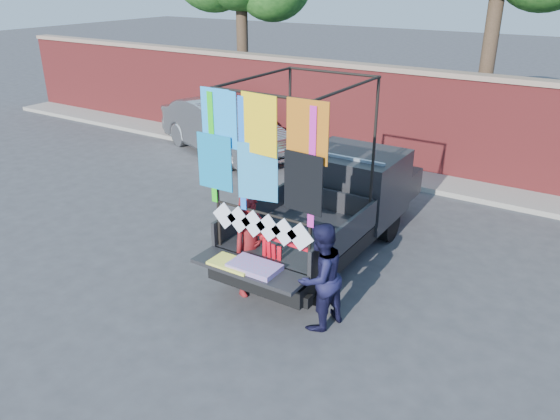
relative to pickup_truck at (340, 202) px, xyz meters
The scene contains 8 objects.
ground 2.46m from the pickup_truck, 90.44° to the right, with size 90.00×90.00×0.00m, color #38383A.
brick_wall 4.72m from the pickup_truck, 90.22° to the left, with size 30.00×0.45×2.61m.
curb 4.06m from the pickup_truck, 90.26° to the left, with size 30.00×1.20×0.12m, color gray.
pickup_truck is the anchor object (origin of this frame).
sedan 6.25m from the pickup_truck, 148.47° to the left, with size 1.61×4.62×1.52m, color #A4A7AA.
woman 2.39m from the pickup_truck, 98.58° to the right, with size 0.61×0.40×1.66m, color maroon.
man 2.76m from the pickup_truck, 68.88° to the right, with size 0.79×0.61×1.62m, color black.
streamer_bundle 2.49m from the pickup_truck, 85.30° to the right, with size 1.04×0.12×0.71m.
Camera 1 is at (4.14, -6.18, 4.73)m, focal length 35.00 mm.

